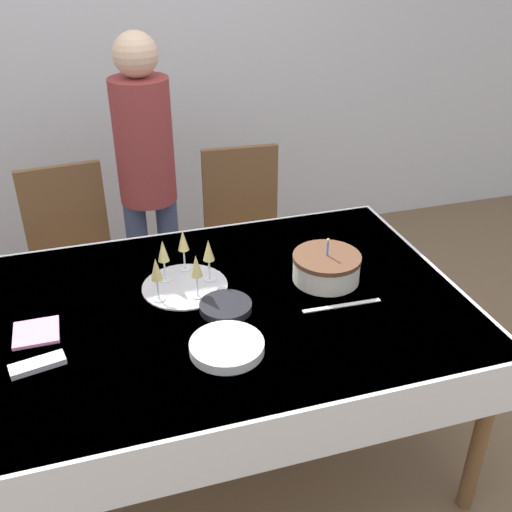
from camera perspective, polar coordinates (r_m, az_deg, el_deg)
name	(u,v)px	position (r m, az deg, el deg)	size (l,w,h in m)	color
ground_plane	(208,454)	(2.70, -4.63, -18.26)	(12.00, 12.00, 0.00)	brown
wall_back	(124,43)	(3.79, -12.46, 19.22)	(8.00, 0.05, 2.70)	silver
dining_table	(200,328)	(2.25, -5.32, -6.88)	(1.96, 1.22, 0.76)	white
dining_chair_far_left	(74,257)	(3.08, -16.98, -0.05)	(0.46, 0.46, 0.97)	brown
dining_chair_far_right	(245,232)	(3.17, -1.04, 2.26)	(0.45, 0.45, 0.97)	brown
birthday_cake	(326,267)	(2.33, 6.71, -1.08)	(0.26, 0.26, 0.18)	silver
champagne_tray	(183,269)	(2.27, -6.97, -1.27)	(0.33, 0.33, 0.18)	silver
plate_stack_main	(227,347)	(1.97, -2.79, -8.63)	(0.25, 0.25, 0.03)	white
plate_stack_dessert	(226,307)	(2.16, -2.91, -4.84)	(0.19, 0.19, 0.03)	black
cake_knife	(342,306)	(2.21, 8.18, -4.70)	(0.30, 0.03, 0.00)	silver
fork_pile	(38,365)	(2.03, -20.09, -9.68)	(0.18, 0.09, 0.02)	silver
napkin_pile	(36,333)	(2.18, -20.20, -6.91)	(0.15, 0.15, 0.01)	pink
person_standing	(146,165)	(3.00, -10.43, 8.48)	(0.28, 0.28, 1.57)	#3F4C72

